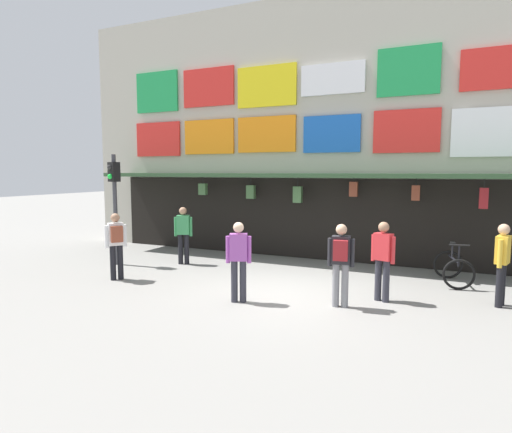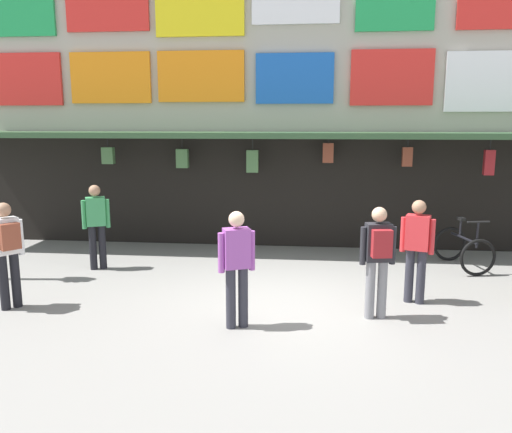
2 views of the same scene
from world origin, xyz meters
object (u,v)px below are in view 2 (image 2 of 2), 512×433
at_px(pedestrian_in_red, 378,254).
at_px(pedestrian_in_black, 96,222).
at_px(pedestrian_in_purple, 7,248).
at_px(pedestrian_in_blue, 417,246).
at_px(pedestrian_in_green, 237,263).
at_px(bicycle_parked, 463,249).

height_order(pedestrian_in_red, pedestrian_in_black, same).
distance_m(pedestrian_in_red, pedestrian_in_black, 5.57).
xyz_separation_m(pedestrian_in_red, pedestrian_in_purple, (-5.62, -0.17, 0.00)).
xyz_separation_m(pedestrian_in_blue, pedestrian_in_black, (-5.86, 1.33, 0.00)).
bearing_deg(pedestrian_in_green, pedestrian_in_red, 15.09).
distance_m(pedestrian_in_blue, pedestrian_in_green, 3.01).
xyz_separation_m(pedestrian_in_blue, pedestrian_in_purple, (-6.32, -0.93, 0.04)).
xyz_separation_m(bicycle_parked, pedestrian_in_red, (-2.06, -2.91, 0.59)).
bearing_deg(pedestrian_in_purple, pedestrian_in_black, 78.43).
distance_m(pedestrian_in_blue, pedestrian_in_black, 6.01).
relative_size(pedestrian_in_green, pedestrian_in_black, 1.00).
bearing_deg(pedestrian_in_blue, pedestrian_in_green, -154.27).
height_order(pedestrian_in_purple, pedestrian_in_black, same).
bearing_deg(pedestrian_in_black, bicycle_parked, 6.46).
xyz_separation_m(pedestrian_in_purple, pedestrian_in_green, (3.62, -0.37, -0.04)).
relative_size(pedestrian_in_red, pedestrian_in_green, 1.00).
bearing_deg(bicycle_parked, pedestrian_in_black, -173.54).
distance_m(pedestrian_in_green, pedestrian_in_black, 4.11).
xyz_separation_m(bicycle_parked, pedestrian_in_purple, (-7.68, -3.08, 0.59)).
distance_m(pedestrian_in_red, pedestrian_in_purple, 5.62).
relative_size(bicycle_parked, pedestrian_in_green, 0.77).
height_order(bicycle_parked, pedestrian_in_red, pedestrian_in_red).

